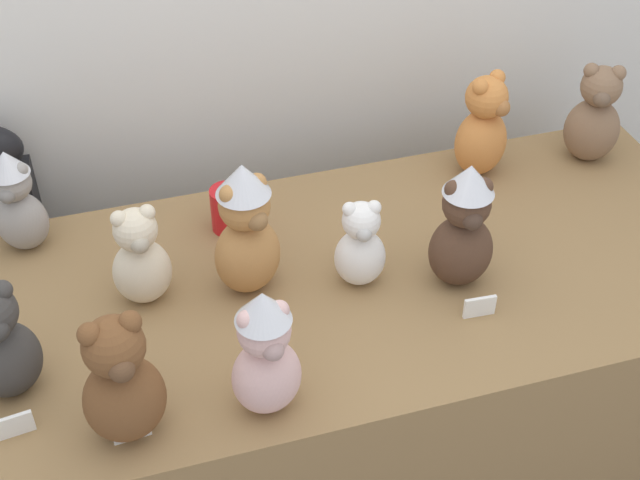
{
  "coord_description": "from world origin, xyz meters",
  "views": [
    {
      "loc": [
        -0.41,
        -1.14,
        2.06
      ],
      "look_at": [
        0.0,
        0.25,
        0.85
      ],
      "focal_mm": 49.64,
      "sensor_mm": 36.0,
      "label": 1
    }
  ],
  "objects_px": {
    "teddy_bear_ash": "(17,202)",
    "teddy_bear_caramel": "(246,231)",
    "party_cup_red": "(228,209)",
    "teddy_bear_cocoa": "(464,227)",
    "teddy_bear_chestnut": "(122,383)",
    "teddy_bear_mocha": "(595,116)",
    "teddy_bear_cream": "(140,259)",
    "teddy_bear_charcoal": "(1,345)",
    "display_table": "(320,390)",
    "teddy_bear_snow": "(360,246)",
    "teddy_bear_blush": "(266,354)",
    "teddy_bear_ginger": "(483,128)",
    "instrument_case": "(1,275)"
  },
  "relations": [
    {
      "from": "teddy_bear_caramel",
      "to": "teddy_bear_snow",
      "type": "relative_size",
      "value": 1.48
    },
    {
      "from": "teddy_bear_chestnut",
      "to": "teddy_bear_snow",
      "type": "xyz_separation_m",
      "value": [
        0.54,
        0.27,
        -0.03
      ]
    },
    {
      "from": "teddy_bear_blush",
      "to": "teddy_bear_ginger",
      "type": "xyz_separation_m",
      "value": [
        0.7,
        0.6,
        -0.01
      ]
    },
    {
      "from": "instrument_case",
      "to": "teddy_bear_snow",
      "type": "distance_m",
      "value": 1.05
    },
    {
      "from": "teddy_bear_charcoal",
      "to": "teddy_bear_ginger",
      "type": "xyz_separation_m",
      "value": [
        1.17,
        0.42,
        0.01
      ]
    },
    {
      "from": "teddy_bear_ginger",
      "to": "party_cup_red",
      "type": "distance_m",
      "value": 0.67
    },
    {
      "from": "display_table",
      "to": "party_cup_red",
      "type": "xyz_separation_m",
      "value": [
        -0.15,
        0.25,
        0.42
      ]
    },
    {
      "from": "teddy_bear_ginger",
      "to": "teddy_bear_mocha",
      "type": "xyz_separation_m",
      "value": [
        0.3,
        -0.03,
        -0.0
      ]
    },
    {
      "from": "teddy_bear_snow",
      "to": "teddy_bear_cocoa",
      "type": "xyz_separation_m",
      "value": [
        0.21,
        -0.06,
        0.05
      ]
    },
    {
      "from": "party_cup_red",
      "to": "instrument_case",
      "type": "bearing_deg",
      "value": 153.48
    },
    {
      "from": "display_table",
      "to": "teddy_bear_blush",
      "type": "relative_size",
      "value": 6.71
    },
    {
      "from": "teddy_bear_charcoal",
      "to": "teddy_bear_caramel",
      "type": "height_order",
      "value": "teddy_bear_caramel"
    },
    {
      "from": "teddy_bear_charcoal",
      "to": "teddy_bear_chestnut",
      "type": "bearing_deg",
      "value": -54.3
    },
    {
      "from": "teddy_bear_ash",
      "to": "teddy_bear_blush",
      "type": "height_order",
      "value": "teddy_bear_blush"
    },
    {
      "from": "teddy_bear_cocoa",
      "to": "party_cup_red",
      "type": "distance_m",
      "value": 0.56
    },
    {
      "from": "teddy_bear_ash",
      "to": "teddy_bear_caramel",
      "type": "relative_size",
      "value": 0.81
    },
    {
      "from": "teddy_bear_chestnut",
      "to": "teddy_bear_cocoa",
      "type": "distance_m",
      "value": 0.78
    },
    {
      "from": "teddy_bear_snow",
      "to": "teddy_bear_caramel",
      "type": "bearing_deg",
      "value": 177.36
    },
    {
      "from": "teddy_bear_cocoa",
      "to": "teddy_bear_mocha",
      "type": "xyz_separation_m",
      "value": [
        0.52,
        0.35,
        -0.02
      ]
    },
    {
      "from": "teddy_bear_mocha",
      "to": "party_cup_red",
      "type": "xyz_separation_m",
      "value": [
        -0.96,
        -0.02,
        -0.07
      ]
    },
    {
      "from": "instrument_case",
      "to": "teddy_bear_ginger",
      "type": "bearing_deg",
      "value": -8.33
    },
    {
      "from": "teddy_bear_mocha",
      "to": "teddy_bear_ash",
      "type": "bearing_deg",
      "value": -154.51
    },
    {
      "from": "teddy_bear_cream",
      "to": "teddy_bear_ginger",
      "type": "height_order",
      "value": "teddy_bear_ginger"
    },
    {
      "from": "teddy_bear_ash",
      "to": "teddy_bear_cocoa",
      "type": "relative_size",
      "value": 0.85
    },
    {
      "from": "teddy_bear_snow",
      "to": "teddy_bear_mocha",
      "type": "bearing_deg",
      "value": 31.48
    },
    {
      "from": "teddy_bear_ash",
      "to": "teddy_bear_mocha",
      "type": "height_order",
      "value": "teddy_bear_mocha"
    },
    {
      "from": "teddy_bear_snow",
      "to": "teddy_bear_blush",
      "type": "bearing_deg",
      "value": -124.5
    },
    {
      "from": "teddy_bear_cocoa",
      "to": "teddy_bear_chestnut",
      "type": "bearing_deg",
      "value": -156.48
    },
    {
      "from": "teddy_bear_charcoal",
      "to": "teddy_bear_snow",
      "type": "relative_size",
      "value": 1.22
    },
    {
      "from": "display_table",
      "to": "teddy_bear_charcoal",
      "type": "distance_m",
      "value": 0.83
    },
    {
      "from": "teddy_bear_mocha",
      "to": "teddy_bear_charcoal",
      "type": "bearing_deg",
      "value": -137.64
    },
    {
      "from": "instrument_case",
      "to": "party_cup_red",
      "type": "bearing_deg",
      "value": -23.77
    },
    {
      "from": "instrument_case",
      "to": "teddy_bear_snow",
      "type": "xyz_separation_m",
      "value": [
        0.81,
        -0.56,
        0.36
      ]
    },
    {
      "from": "teddy_bear_ash",
      "to": "party_cup_red",
      "type": "height_order",
      "value": "teddy_bear_ash"
    },
    {
      "from": "party_cup_red",
      "to": "teddy_bear_cocoa",
      "type": "bearing_deg",
      "value": -36.34
    },
    {
      "from": "instrument_case",
      "to": "teddy_bear_cocoa",
      "type": "distance_m",
      "value": 1.26
    },
    {
      "from": "teddy_bear_charcoal",
      "to": "party_cup_red",
      "type": "bearing_deg",
      "value": 21.61
    },
    {
      "from": "teddy_bear_cream",
      "to": "party_cup_red",
      "type": "relative_size",
      "value": 2.22
    },
    {
      "from": "teddy_bear_chestnut",
      "to": "teddy_bear_blush",
      "type": "height_order",
      "value": "same"
    },
    {
      "from": "teddy_bear_chestnut",
      "to": "teddy_bear_caramel",
      "type": "relative_size",
      "value": 0.9
    },
    {
      "from": "teddy_bear_chestnut",
      "to": "teddy_bear_charcoal",
      "type": "relative_size",
      "value": 1.1
    },
    {
      "from": "teddy_bear_charcoal",
      "to": "teddy_bear_cocoa",
      "type": "distance_m",
      "value": 0.95
    },
    {
      "from": "teddy_bear_charcoal",
      "to": "teddy_bear_snow",
      "type": "xyz_separation_m",
      "value": [
        0.74,
        0.1,
        -0.02
      ]
    },
    {
      "from": "teddy_bear_cream",
      "to": "display_table",
      "type": "bearing_deg",
      "value": -12.89
    },
    {
      "from": "teddy_bear_ginger",
      "to": "instrument_case",
      "type": "bearing_deg",
      "value": 141.98
    },
    {
      "from": "display_table",
      "to": "teddy_bear_ash",
      "type": "relative_size",
      "value": 7.48
    },
    {
      "from": "teddy_bear_cocoa",
      "to": "teddy_bear_snow",
      "type": "bearing_deg",
      "value": 171.68
    },
    {
      "from": "teddy_bear_ginger",
      "to": "teddy_bear_mocha",
      "type": "distance_m",
      "value": 0.3
    },
    {
      "from": "display_table",
      "to": "teddy_bear_caramel",
      "type": "xyz_separation_m",
      "value": [
        -0.15,
        0.03,
        0.52
      ]
    },
    {
      "from": "teddy_bear_caramel",
      "to": "party_cup_red",
      "type": "xyz_separation_m",
      "value": [
        -0.0,
        0.22,
        -0.1
      ]
    }
  ]
}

